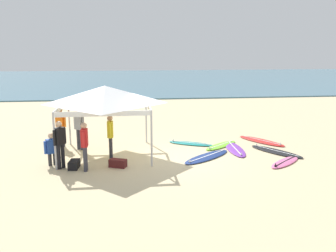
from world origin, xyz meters
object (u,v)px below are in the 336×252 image
at_px(canopy_tent, 105,95).
at_px(surfboard_black, 276,151).
at_px(surfboard_lime, 221,145).
at_px(surfboard_navy, 207,157).
at_px(person_yellow, 110,134).
at_px(gear_bag_by_pole, 74,164).
at_px(surfboard_purple, 235,149).
at_px(surfboard_pink, 285,162).
at_px(gear_bag_near_tent, 118,163).
at_px(surfboard_teal, 191,143).
at_px(surfboard_red, 262,141).
at_px(person_blue, 52,148).
at_px(person_orange, 61,124).
at_px(person_grey, 79,127).
at_px(person_red, 85,143).
at_px(person_black, 60,141).

bearing_deg(canopy_tent, surfboard_black, -4.41).
distance_m(canopy_tent, surfboard_lime, 5.42).
relative_size(canopy_tent, surfboard_navy, 1.45).
bearing_deg(person_yellow, gear_bag_by_pole, -144.36).
xyz_separation_m(surfboard_purple, surfboard_pink, (1.33, -1.91, 0.00)).
bearing_deg(gear_bag_near_tent, surfboard_teal, 41.03).
xyz_separation_m(surfboard_lime, gear_bag_near_tent, (-4.39, -2.26, 0.10)).
relative_size(surfboard_red, surfboard_teal, 1.17).
distance_m(surfboard_pink, surfboard_teal, 4.25).
bearing_deg(person_blue, surfboard_red, 14.46).
relative_size(person_orange, gear_bag_near_tent, 2.85).
height_order(surfboard_red, surfboard_teal, same).
height_order(person_grey, person_blue, person_grey).
xyz_separation_m(surfboard_pink, gear_bag_near_tent, (-6.15, 0.27, 0.10)).
xyz_separation_m(surfboard_pink, person_red, (-7.25, 0.01, 0.95)).
relative_size(surfboard_purple, person_red, 1.40).
relative_size(person_black, gear_bag_near_tent, 2.85).
bearing_deg(person_orange, surfboard_pink, -20.86).
bearing_deg(surfboard_lime, person_blue, -165.46).
bearing_deg(person_yellow, surfboard_red, 15.32).
bearing_deg(canopy_tent, surfboard_lime, 7.52).
distance_m(person_blue, gear_bag_near_tent, 2.48).
bearing_deg(canopy_tent, surfboard_red, 9.52).
distance_m(canopy_tent, person_orange, 2.80).
relative_size(person_black, person_orange, 1.00).
relative_size(canopy_tent, surfboard_red, 1.46).
bearing_deg(surfboard_red, surfboard_lime, -165.80).
xyz_separation_m(person_red, gear_bag_near_tent, (1.10, 0.26, -0.85)).
bearing_deg(person_red, canopy_tent, 71.14).
xyz_separation_m(canopy_tent, person_grey, (-1.15, 0.80, -1.40)).
bearing_deg(surfboard_red, person_blue, -165.54).
bearing_deg(surfboard_black, gear_bag_near_tent, -170.26).
distance_m(surfboard_navy, surfboard_pink, 2.91).
height_order(canopy_tent, surfboard_red, canopy_tent).
distance_m(surfboard_lime, person_orange, 6.94).
relative_size(surfboard_teal, person_yellow, 1.20).
bearing_deg(person_black, canopy_tent, 45.25).
distance_m(person_black, gear_bag_by_pole, 0.96).
xyz_separation_m(surfboard_teal, person_orange, (-5.59, 0.28, 0.95)).
bearing_deg(surfboard_navy, person_grey, 161.31).
distance_m(surfboard_pink, surfboard_black, 1.38).
height_order(surfboard_lime, person_red, person_red).
distance_m(surfboard_navy, surfboard_lime, 1.82).
bearing_deg(surfboard_navy, surfboard_pink, -19.84).
height_order(person_black, person_blue, person_black).
xyz_separation_m(surfboard_navy, gear_bag_by_pole, (-4.95, -0.68, 0.10)).
relative_size(person_black, person_grey, 1.00).
relative_size(surfboard_red, surfboard_lime, 1.25).
xyz_separation_m(surfboard_pink, person_black, (-8.14, 0.35, 0.95)).
relative_size(person_orange, person_grey, 1.00).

